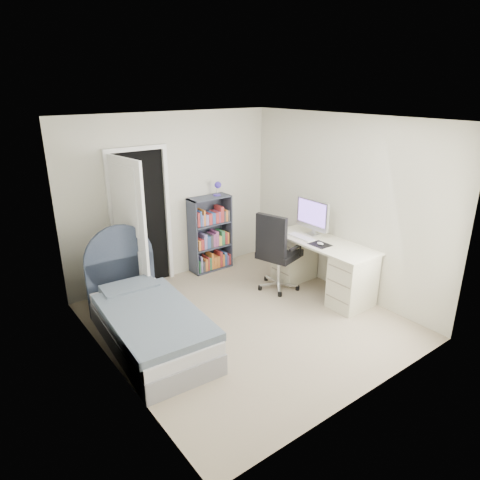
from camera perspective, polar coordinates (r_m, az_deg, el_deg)
room_shell at (r=5.06m, az=0.85°, el=1.57°), size 3.50×3.70×2.60m
door at (r=6.02m, az=-14.01°, el=1.83°), size 0.92×0.83×2.06m
bed at (r=5.16m, az=-12.18°, el=-10.48°), size 1.03×2.00×1.20m
nightstand at (r=6.08m, az=-17.10°, el=-5.21°), size 0.36×0.36×0.54m
floor_lamp at (r=6.17m, az=-13.62°, el=-2.44°), size 0.19×0.19×1.36m
bookcase at (r=6.87m, az=-3.93°, el=0.42°), size 0.68×0.29×1.44m
desk at (r=6.26m, az=10.81°, el=-3.18°), size 0.63×1.58×1.30m
office_chair at (r=6.12m, az=4.83°, el=-1.18°), size 0.65×0.67×1.18m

